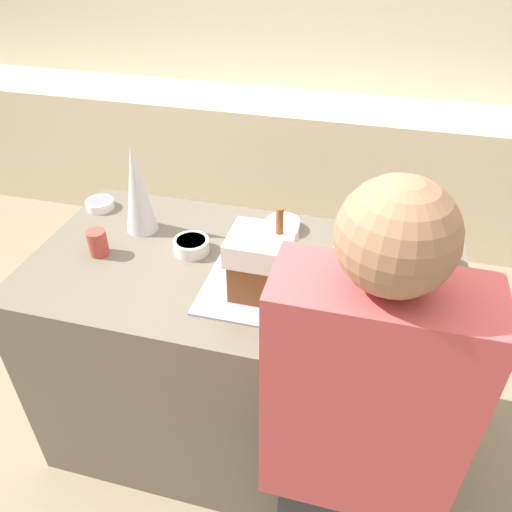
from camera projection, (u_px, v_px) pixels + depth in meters
ground_plane at (246, 427)px, 2.35m from camera, size 12.00×12.00×0.00m
wall_back at (334, 29)px, 3.37m from camera, size 8.00×0.05×2.60m
back_cabinet_block at (318, 165)px, 3.62m from camera, size 6.00×0.60×0.89m
kitchen_island at (245, 358)px, 2.07m from camera, size 1.58×0.83×0.94m
baking_tray at (261, 292)px, 1.68m from camera, size 0.40×0.34×0.01m
gingerbread_house at (261, 262)px, 1.61m from camera, size 0.21×0.19×0.31m
decorative_tree at (137, 190)px, 1.90m from camera, size 0.12×0.12×0.36m
candy_bowl_behind_tray at (191, 245)px, 1.86m from camera, size 0.13×0.13×0.05m
candy_bowl_far_right at (441, 259)px, 1.79m from camera, size 0.12×0.12×0.05m
candy_bowl_beside_tree at (100, 204)px, 2.13m from camera, size 0.12×0.12×0.04m
candy_bowl_far_left at (378, 243)px, 1.88m from camera, size 0.09×0.09×0.04m
candy_bowl_near_tray_left at (348, 257)px, 1.80m from camera, size 0.13×0.13×0.05m
candy_bowl_center_rear at (437, 296)px, 1.64m from camera, size 0.10×0.10×0.04m
candy_bowl_front_corner at (283, 224)px, 1.99m from camera, size 0.14×0.14×0.04m
mug at (98, 243)px, 1.84m from camera, size 0.07×0.07×0.10m
person at (352, 463)px, 1.27m from camera, size 0.44×0.55×1.67m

